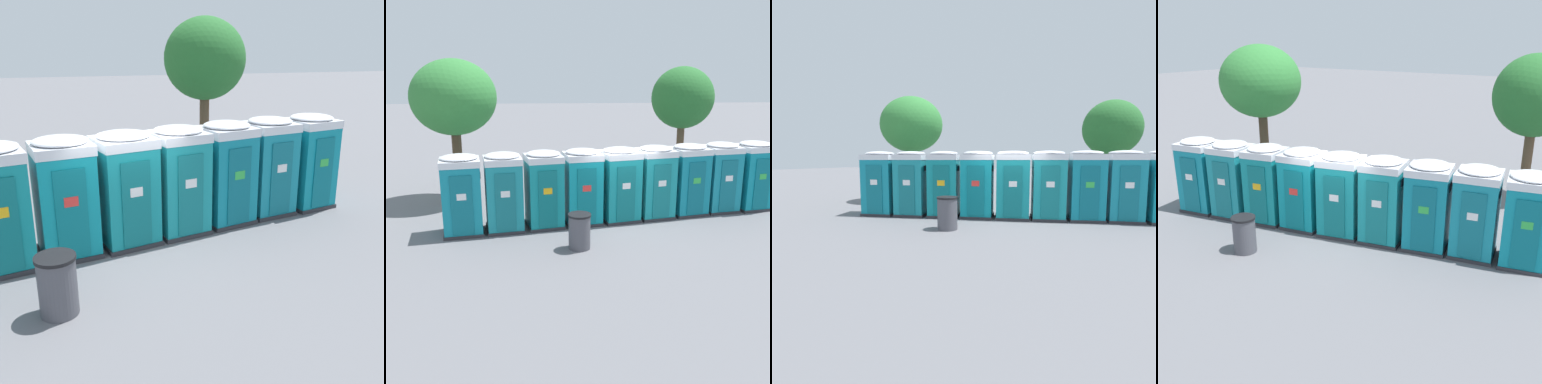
# 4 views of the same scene
# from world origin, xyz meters

# --- Properties ---
(ground_plane) EXTENTS (120.00, 120.00, 0.00)m
(ground_plane) POSITION_xyz_m (0.00, 0.00, 0.00)
(ground_plane) COLOR slate
(portapotty_0) EXTENTS (1.42, 1.40, 2.54)m
(portapotty_0) POSITION_xyz_m (-5.18, -0.83, 1.28)
(portapotty_0) COLOR #2D2D33
(portapotty_0) RESTS_ON ground
(portapotty_1) EXTENTS (1.38, 1.39, 2.54)m
(portapotty_1) POSITION_xyz_m (-3.89, -0.59, 1.28)
(portapotty_1) COLOR #2D2D33
(portapotty_1) RESTS_ON ground
(portapotty_2) EXTENTS (1.39, 1.42, 2.54)m
(portapotty_2) POSITION_xyz_m (-2.61, -0.33, 1.28)
(portapotty_2) COLOR #2D2D33
(portapotty_2) RESTS_ON ground
(portapotty_3) EXTENTS (1.39, 1.39, 2.54)m
(portapotty_3) POSITION_xyz_m (-1.32, -0.06, 1.28)
(portapotty_3) COLOR #2D2D33
(portapotty_3) RESTS_ON ground
(portapotty_4) EXTENTS (1.48, 1.45, 2.54)m
(portapotty_4) POSITION_xyz_m (-0.03, 0.16, 1.28)
(portapotty_4) COLOR #2D2D33
(portapotty_4) RESTS_ON ground
(portapotty_5) EXTENTS (1.41, 1.42, 2.54)m
(portapotty_5) POSITION_xyz_m (1.25, 0.42, 1.28)
(portapotty_5) COLOR #2D2D33
(portapotty_5) RESTS_ON ground
(portapotty_6) EXTENTS (1.45, 1.44, 2.54)m
(portapotty_6) POSITION_xyz_m (2.53, 0.71, 1.28)
(portapotty_6) COLOR #2D2D33
(portapotty_6) RESTS_ON ground
(portapotty_7) EXTENTS (1.38, 1.38, 2.54)m
(portapotty_7) POSITION_xyz_m (3.81, 0.99, 1.28)
(portapotty_7) COLOR #2D2D33
(portapotty_7) RESTS_ON ground
(portapotty_8) EXTENTS (1.42, 1.41, 2.54)m
(portapotty_8) POSITION_xyz_m (5.11, 1.17, 1.28)
(portapotty_8) COLOR #2D2D33
(portapotty_8) RESTS_ON ground
(street_tree_0) EXTENTS (2.88, 2.88, 5.24)m
(street_tree_0) POSITION_xyz_m (3.86, 6.32, 3.78)
(street_tree_0) COLOR brown
(street_tree_0) RESTS_ON ground
(street_tree_1) EXTENTS (3.26, 3.26, 5.48)m
(street_tree_1) POSITION_xyz_m (-6.00, 3.12, 4.01)
(street_tree_1) COLOR #4C3826
(street_tree_1) RESTS_ON ground
(trash_can) EXTENTS (0.67, 0.67, 1.05)m
(trash_can) POSITION_xyz_m (-1.59, -2.37, 0.53)
(trash_can) COLOR #4C4C54
(trash_can) RESTS_ON ground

